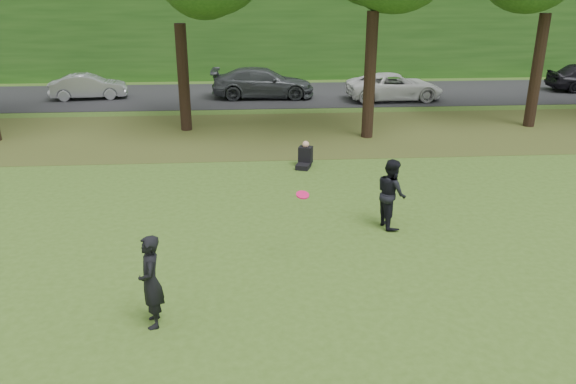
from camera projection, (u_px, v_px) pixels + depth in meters
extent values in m
plane|color=#38541A|center=(284.00, 325.00, 9.77)|extent=(120.00, 120.00, 0.00)
cube|color=#4B401B|center=(262.00, 134.00, 21.90)|extent=(60.00, 7.00, 0.01)
cube|color=black|center=(257.00, 95.00, 29.36)|extent=(70.00, 7.00, 0.02)
cube|color=#1F4915|center=(254.00, 35.00, 34.07)|extent=(70.00, 3.00, 5.00)
imported|color=black|center=(151.00, 282.00, 9.52)|extent=(0.50, 0.67, 1.68)
imported|color=black|center=(391.00, 193.00, 13.43)|extent=(0.78, 0.92, 1.70)
imported|color=#9B9CA2|center=(88.00, 86.00, 28.18)|extent=(3.86, 1.77, 1.23)
imported|color=#3C4044|center=(263.00, 83.00, 28.40)|extent=(5.20, 2.26, 1.49)
imported|color=silver|center=(394.00, 87.00, 27.88)|extent=(4.84, 2.42, 1.32)
cylinder|color=#DA1255|center=(303.00, 195.00, 11.41)|extent=(0.32, 0.32, 0.11)
cube|color=black|center=(303.00, 166.00, 17.90)|extent=(0.56, 0.66, 0.16)
cube|color=black|center=(306.00, 155.00, 18.05)|extent=(0.51, 0.46, 0.56)
sphere|color=tan|center=(306.00, 144.00, 17.92)|extent=(0.22, 0.22, 0.22)
cylinder|color=black|center=(183.00, 78.00, 21.80)|extent=(0.44, 0.44, 4.12)
cylinder|color=black|center=(370.00, 76.00, 20.70)|extent=(0.44, 0.44, 4.62)
cylinder|color=black|center=(537.00, 72.00, 22.33)|extent=(0.44, 0.44, 4.45)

